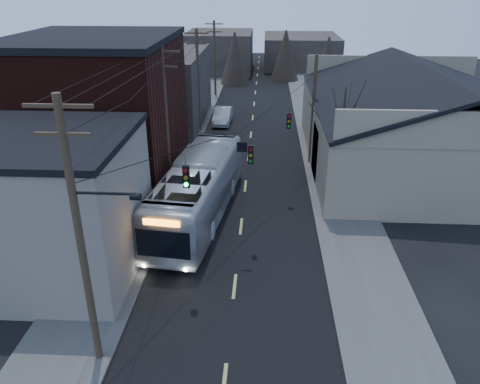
# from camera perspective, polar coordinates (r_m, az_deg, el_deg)

# --- Properties ---
(road_surface) EXTENTS (9.00, 110.00, 0.02)m
(road_surface) POSITION_cam_1_polar(r_m,az_deg,el_deg) (42.88, 1.24, 6.17)
(road_surface) COLOR black
(road_surface) RESTS_ON ground
(sidewalk_left) EXTENTS (4.00, 110.00, 0.12)m
(sidewalk_left) POSITION_cam_1_polar(r_m,az_deg,el_deg) (43.55, -7.39, 6.33)
(sidewalk_left) COLOR #474744
(sidewalk_left) RESTS_ON ground
(sidewalk_right) EXTENTS (4.00, 110.00, 0.12)m
(sidewalk_right) POSITION_cam_1_polar(r_m,az_deg,el_deg) (43.17, 9.95, 5.99)
(sidewalk_right) COLOR #474744
(sidewalk_right) RESTS_ON ground
(building_clapboard) EXTENTS (8.00, 8.00, 7.00)m
(building_clapboard) POSITION_cam_1_polar(r_m,az_deg,el_deg) (24.37, -22.18, -1.85)
(building_clapboard) COLOR gray
(building_clapboard) RESTS_ON ground
(building_brick) EXTENTS (10.00, 12.00, 10.00)m
(building_brick) POSITION_cam_1_polar(r_m,az_deg,el_deg) (33.77, -16.72, 8.84)
(building_brick) COLOR black
(building_brick) RESTS_ON ground
(building_left_far) EXTENTS (9.00, 14.00, 7.00)m
(building_left_far) POSITION_cam_1_polar(r_m,az_deg,el_deg) (48.93, -9.93, 12.39)
(building_left_far) COLOR #2F2925
(building_left_far) RESTS_ON ground
(warehouse) EXTENTS (16.16, 20.60, 7.73)m
(warehouse) POSITION_cam_1_polar(r_m,az_deg,el_deg) (39.08, 20.57, 6.86)
(warehouse) COLOR gray
(warehouse) RESTS_ON ground
(building_far_left) EXTENTS (10.00, 12.00, 6.00)m
(building_far_left) POSITION_cam_1_polar(r_m,az_deg,el_deg) (76.73, -2.48, 16.71)
(building_far_left) COLOR #2F2925
(building_far_left) RESTS_ON ground
(building_far_right) EXTENTS (12.00, 14.00, 5.00)m
(building_far_right) POSITION_cam_1_polar(r_m,az_deg,el_deg) (81.61, 7.40, 16.67)
(building_far_right) COLOR #2F2925
(building_far_right) RESTS_ON ground
(bare_tree) EXTENTS (0.40, 0.40, 7.20)m
(bare_tree) POSITION_cam_1_polar(r_m,az_deg,el_deg) (32.66, 12.23, 6.23)
(bare_tree) COLOR black
(bare_tree) RESTS_ON ground
(utility_lines) EXTENTS (11.24, 45.28, 10.50)m
(utility_lines) POSITION_cam_1_polar(r_m,az_deg,el_deg) (36.12, -4.04, 10.73)
(utility_lines) COLOR #382B1E
(utility_lines) RESTS_ON ground
(bus) EXTENTS (4.68, 13.64, 3.72)m
(bus) POSITION_cam_1_polar(r_m,az_deg,el_deg) (28.59, -5.19, 0.26)
(bus) COLOR #B5BBC2
(bus) RESTS_ON ground
(parked_car) EXTENTS (1.81, 4.84, 1.58)m
(parked_car) POSITION_cam_1_polar(r_m,az_deg,el_deg) (48.34, -2.11, 9.27)
(parked_car) COLOR #A8AAB0
(parked_car) RESTS_ON ground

